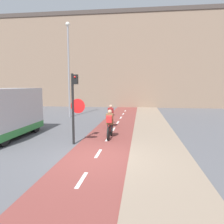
{
  "coord_description": "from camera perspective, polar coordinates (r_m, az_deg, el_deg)",
  "views": [
    {
      "loc": [
        1.67,
        -7.88,
        2.75
      ],
      "look_at": [
        0.0,
        4.72,
        1.2
      ],
      "focal_mm": 35.0,
      "sensor_mm": 36.0,
      "label": 1
    }
  ],
  "objects": [
    {
      "name": "ground_plane",
      "position": [
        8.51,
        -4.27,
        -11.91
      ],
      "size": [
        120.0,
        120.0,
        0.0
      ],
      "primitive_type": "plane",
      "color": "#5B5B60"
    },
    {
      "name": "bike_lane",
      "position": [
        8.52,
        -4.25,
        -11.82
      ],
      "size": [
        2.5,
        60.0,
        0.02
      ],
      "color": "brown",
      "rests_on": "ground_plane"
    },
    {
      "name": "sidewalk_strip",
      "position": [
        8.37,
        12.75,
        -12.2
      ],
      "size": [
        2.4,
        60.0,
        0.05
      ],
      "color": "gray",
      "rests_on": "ground_plane"
    },
    {
      "name": "building_row_background",
      "position": [
        30.12,
        4.44,
        13.08
      ],
      "size": [
        60.0,
        5.2,
        11.94
      ],
      "color": "#89705B",
      "rests_on": "ground_plane"
    },
    {
      "name": "traffic_light_pole",
      "position": [
        10.17,
        -9.77,
        2.81
      ],
      "size": [
        0.67,
        0.26,
        3.29
      ],
      "color": "black",
      "rests_on": "ground_plane"
    },
    {
      "name": "street_lamp_far",
      "position": [
        19.4,
        -11.29,
        12.88
      ],
      "size": [
        0.36,
        0.36,
        8.02
      ],
      "color": "gray",
      "rests_on": "ground_plane"
    },
    {
      "name": "cyclist_near",
      "position": [
        11.35,
        -0.6,
        -3.36
      ],
      "size": [
        0.46,
        1.78,
        1.51
      ],
      "color": "black",
      "rests_on": "ground_plane"
    },
    {
      "name": "cyclist_far",
      "position": [
        14.33,
        -0.32,
        -1.38
      ],
      "size": [
        0.46,
        1.73,
        1.51
      ],
      "color": "black",
      "rests_on": "ground_plane"
    },
    {
      "name": "van",
      "position": [
        12.66,
        -26.15,
        -0.45
      ],
      "size": [
        1.98,
        4.71,
        2.6
      ],
      "color": "#B7B7BC",
      "rests_on": "ground_plane"
    }
  ]
}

